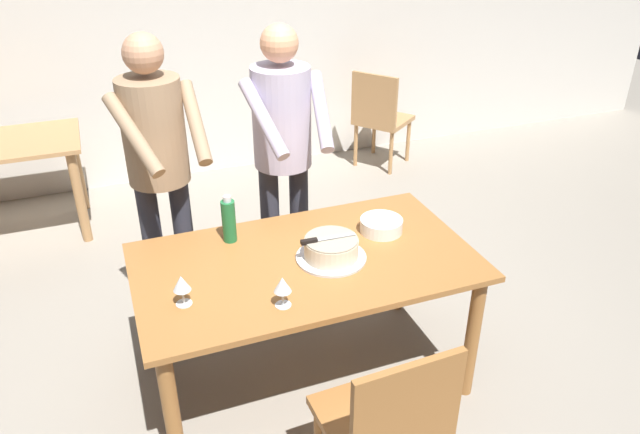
% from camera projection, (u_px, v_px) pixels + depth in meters
% --- Properties ---
extents(ground_plane, '(14.00, 14.00, 0.00)m').
position_uv_depth(ground_plane, '(307.00, 377.00, 3.27)').
color(ground_plane, gray).
extents(back_wall, '(10.00, 0.12, 2.70)m').
position_uv_depth(back_wall, '(187.00, 20.00, 5.00)').
color(back_wall, silver).
rests_on(back_wall, ground_plane).
extents(main_dining_table, '(1.62, 0.93, 0.75)m').
position_uv_depth(main_dining_table, '(306.00, 278.00, 2.96)').
color(main_dining_table, '#9E6633').
rests_on(main_dining_table, ground_plane).
extents(cake_on_platter, '(0.34, 0.34, 0.11)m').
position_uv_depth(cake_on_platter, '(331.00, 249.00, 2.89)').
color(cake_on_platter, silver).
rests_on(cake_on_platter, main_dining_table).
extents(cake_knife, '(0.27, 0.03, 0.02)m').
position_uv_depth(cake_knife, '(317.00, 240.00, 2.84)').
color(cake_knife, silver).
rests_on(cake_knife, cake_on_platter).
extents(plate_stack, '(0.22, 0.22, 0.07)m').
position_uv_depth(plate_stack, '(381.00, 225.00, 3.13)').
color(plate_stack, white).
rests_on(plate_stack, main_dining_table).
extents(wine_glass_near, '(0.08, 0.08, 0.14)m').
position_uv_depth(wine_glass_near, '(182.00, 284.00, 2.55)').
color(wine_glass_near, silver).
rests_on(wine_glass_near, main_dining_table).
extents(wine_glass_far, '(0.08, 0.08, 0.14)m').
position_uv_depth(wine_glass_far, '(283.00, 285.00, 2.54)').
color(wine_glass_far, silver).
rests_on(wine_glass_far, main_dining_table).
extents(water_bottle, '(0.07, 0.07, 0.25)m').
position_uv_depth(water_bottle, '(229.00, 220.00, 3.01)').
color(water_bottle, '#1E6B38').
rests_on(water_bottle, main_dining_table).
extents(person_cutting_cake, '(0.47, 0.56, 1.72)m').
position_uv_depth(person_cutting_cake, '(283.00, 144.00, 3.34)').
color(person_cutting_cake, '#2D2D38').
rests_on(person_cutting_cake, ground_plane).
extents(person_standing_beside, '(0.46, 0.57, 1.72)m').
position_uv_depth(person_standing_beside, '(158.00, 159.00, 3.15)').
color(person_standing_beside, '#2D2D38').
rests_on(person_standing_beside, ground_plane).
extents(chair_near_side, '(0.46, 0.46, 0.90)m').
position_uv_depth(chair_near_side, '(387.00, 424.00, 2.35)').
color(chair_near_side, '#9E6633').
rests_on(chair_near_side, ground_plane).
extents(background_table, '(1.00, 0.70, 0.74)m').
position_uv_depth(background_table, '(10.00, 163.00, 4.34)').
color(background_table, tan).
rests_on(background_table, ground_plane).
extents(background_chair_0, '(0.62, 0.62, 0.90)m').
position_uv_depth(background_chair_0, '(380.00, 116.00, 5.49)').
color(background_chair_0, tan).
rests_on(background_chair_0, ground_plane).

